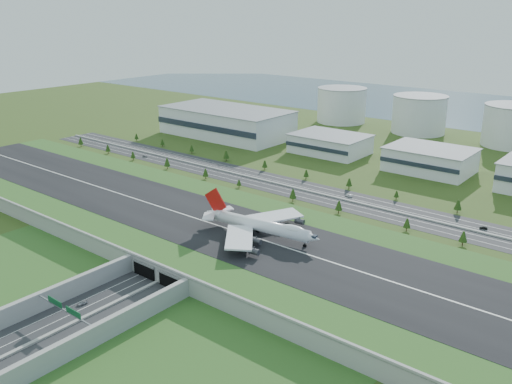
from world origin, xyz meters
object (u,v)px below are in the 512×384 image
Objects in this scene: car_0 at (82,303)px; car_7 at (349,196)px; car_4 at (145,156)px; boeing_747 at (260,225)px; fuel_tank_a at (342,105)px; car_5 at (483,228)px; car_2 at (144,301)px.

car_0 is 0.85× the size of car_7.
boeing_747 is at bearing -115.23° from car_4.
fuel_tank_a is 0.77× the size of boeing_747.
car_0 reaches higher than car_5.
fuel_tank_a is at bearing -155.11° from car_5.
fuel_tank_a is at bearing -58.58° from car_2.
car_0 is 0.96× the size of car_4.
fuel_tank_a reaches higher than car_2.
boeing_747 is 12.57× the size of car_2.
boeing_747 reaches higher than car_4.
car_5 is (100.89, 182.68, -0.04)m from car_0.
car_0 is 1.02× the size of car_5.
boeing_747 is 89.26m from car_0.
car_4 reaches higher than car_0.
boeing_747 reaches higher than car_0.
car_2 is (18.15, 16.63, 0.01)m from car_0.
car_4 is 1.06× the size of car_5.
car_0 is at bearing 0.11° from car_7.
car_2 is at bearing -71.05° from fuel_tank_a.
car_7 is (-6.59, 99.04, -12.91)m from boeing_747.
car_0 is at bearing -74.23° from fuel_tank_a.
car_0 is at bearing -49.35° from car_5.
car_7 is (-83.62, 1.39, 0.04)m from car_5.
fuel_tank_a reaches higher than car_7.
car_4 is at bearing 149.72° from boeing_747.
car_7 is at bearing 93.48° from car_0.
car_2 is at bearing 5.77° from car_7.
car_5 is at bearing 94.51° from car_7.
car_2 is 185.52m from car_5.
car_7 is (-0.89, 167.45, -0.00)m from car_2.
car_4 is 0.89× the size of car_7.
boeing_747 reaches higher than car_7.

